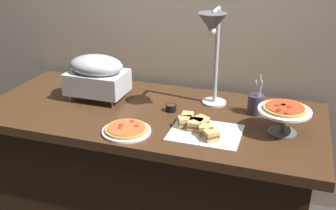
{
  "coord_description": "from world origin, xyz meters",
  "views": [
    {
      "loc": [
        0.73,
        -1.9,
        1.69
      ],
      "look_at": [
        0.1,
        0.0,
        0.81
      ],
      "focal_mm": 42.66,
      "sensor_mm": 36.0,
      "label": 1
    }
  ],
  "objects_px": {
    "heat_lamp": "(213,34)",
    "pizza_plate_center": "(284,112)",
    "utensil_holder": "(256,104)",
    "sauce_cup_near": "(171,108)",
    "sandwich_platter": "(201,128)",
    "chafing_dish": "(97,74)",
    "pizza_plate_front": "(126,130)"
  },
  "relations": [
    {
      "from": "utensil_holder",
      "to": "sauce_cup_near",
      "type": "bearing_deg",
      "value": -165.86
    },
    {
      "from": "pizza_plate_front",
      "to": "pizza_plate_center",
      "type": "distance_m",
      "value": 0.78
    },
    {
      "from": "chafing_dish",
      "to": "pizza_plate_front",
      "type": "bearing_deg",
      "value": -46.21
    },
    {
      "from": "chafing_dish",
      "to": "heat_lamp",
      "type": "bearing_deg",
      "value": 1.65
    },
    {
      "from": "heat_lamp",
      "to": "utensil_holder",
      "type": "distance_m",
      "value": 0.45
    },
    {
      "from": "heat_lamp",
      "to": "chafing_dish",
      "type": "bearing_deg",
      "value": -178.35
    },
    {
      "from": "sandwich_platter",
      "to": "sauce_cup_near",
      "type": "xyz_separation_m",
      "value": [
        -0.22,
        0.2,
        -0.0
      ]
    },
    {
      "from": "sandwich_platter",
      "to": "sauce_cup_near",
      "type": "relative_size",
      "value": 5.85
    },
    {
      "from": "heat_lamp",
      "to": "pizza_plate_center",
      "type": "height_order",
      "value": "heat_lamp"
    },
    {
      "from": "chafing_dish",
      "to": "sandwich_platter",
      "type": "height_order",
      "value": "chafing_dish"
    },
    {
      "from": "sandwich_platter",
      "to": "utensil_holder",
      "type": "xyz_separation_m",
      "value": [
        0.23,
        0.31,
        0.04
      ]
    },
    {
      "from": "sandwich_platter",
      "to": "heat_lamp",
      "type": "bearing_deg",
      "value": 93.21
    },
    {
      "from": "pizza_plate_center",
      "to": "pizza_plate_front",
      "type": "bearing_deg",
      "value": -162.11
    },
    {
      "from": "heat_lamp",
      "to": "pizza_plate_center",
      "type": "relative_size",
      "value": 2.16
    },
    {
      "from": "heat_lamp",
      "to": "pizza_plate_front",
      "type": "distance_m",
      "value": 0.66
    },
    {
      "from": "pizza_plate_center",
      "to": "utensil_holder",
      "type": "relative_size",
      "value": 1.17
    },
    {
      "from": "pizza_plate_front",
      "to": "sandwich_platter",
      "type": "xyz_separation_m",
      "value": [
        0.35,
        0.11,
        0.01
      ]
    },
    {
      "from": "chafing_dish",
      "to": "pizza_plate_front",
      "type": "height_order",
      "value": "chafing_dish"
    },
    {
      "from": "chafing_dish",
      "to": "heat_lamp",
      "type": "xyz_separation_m",
      "value": [
        0.68,
        0.02,
        0.29
      ]
    },
    {
      "from": "heat_lamp",
      "to": "sandwich_platter",
      "type": "bearing_deg",
      "value": -86.79
    },
    {
      "from": "pizza_plate_center",
      "to": "sandwich_platter",
      "type": "xyz_separation_m",
      "value": [
        -0.39,
        -0.12,
        -0.09
      ]
    },
    {
      "from": "pizza_plate_center",
      "to": "sauce_cup_near",
      "type": "relative_size",
      "value": 4.35
    },
    {
      "from": "pizza_plate_front",
      "to": "sauce_cup_near",
      "type": "xyz_separation_m",
      "value": [
        0.13,
        0.31,
        0.01
      ]
    },
    {
      "from": "pizza_plate_front",
      "to": "utensil_holder",
      "type": "height_order",
      "value": "utensil_holder"
    },
    {
      "from": "heat_lamp",
      "to": "utensil_holder",
      "type": "height_order",
      "value": "heat_lamp"
    },
    {
      "from": "chafing_dish",
      "to": "sandwich_platter",
      "type": "xyz_separation_m",
      "value": [
        0.69,
        -0.24,
        -0.13
      ]
    },
    {
      "from": "heat_lamp",
      "to": "sandwich_platter",
      "type": "height_order",
      "value": "heat_lamp"
    },
    {
      "from": "heat_lamp",
      "to": "sandwich_platter",
      "type": "xyz_separation_m",
      "value": [
        0.01,
        -0.26,
        -0.42
      ]
    },
    {
      "from": "sauce_cup_near",
      "to": "utensil_holder",
      "type": "relative_size",
      "value": 0.27
    },
    {
      "from": "pizza_plate_center",
      "to": "utensil_holder",
      "type": "xyz_separation_m",
      "value": [
        -0.16,
        0.19,
        -0.06
      ]
    },
    {
      "from": "sandwich_platter",
      "to": "utensil_holder",
      "type": "distance_m",
      "value": 0.39
    },
    {
      "from": "pizza_plate_center",
      "to": "sauce_cup_near",
      "type": "xyz_separation_m",
      "value": [
        -0.61,
        0.07,
        -0.09
      ]
    }
  ]
}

